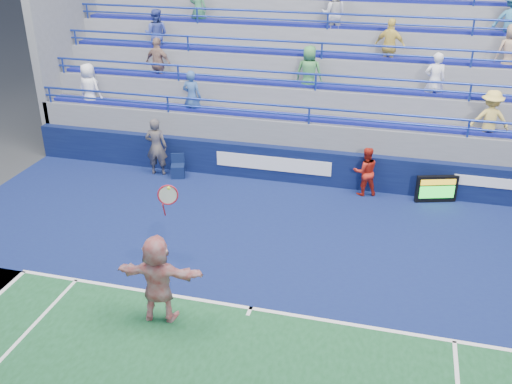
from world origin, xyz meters
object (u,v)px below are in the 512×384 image
(line_judge, at_px, (156,147))
(ball_girl, at_px, (365,171))
(serve_speed_board, at_px, (436,189))
(judge_chair, at_px, (178,170))
(tennis_player, at_px, (158,279))

(line_judge, xyz_separation_m, ball_girl, (6.49, 0.15, -0.19))
(serve_speed_board, relative_size, judge_chair, 1.59)
(serve_speed_board, height_order, ball_girl, ball_girl)
(serve_speed_board, bearing_deg, judge_chair, -178.36)
(tennis_player, bearing_deg, serve_speed_board, 51.04)
(tennis_player, relative_size, line_judge, 1.64)
(serve_speed_board, bearing_deg, ball_girl, -179.65)
(serve_speed_board, xyz_separation_m, ball_girl, (-2.03, -0.01, 0.33))
(serve_speed_board, bearing_deg, tennis_player, -128.96)
(tennis_player, distance_m, ball_girl, 7.72)
(tennis_player, xyz_separation_m, line_judge, (-2.96, 6.71, -0.03))
(judge_chair, bearing_deg, tennis_player, -71.28)
(serve_speed_board, relative_size, ball_girl, 0.79)
(line_judge, bearing_deg, tennis_player, 105.96)
(tennis_player, bearing_deg, ball_girl, 62.80)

